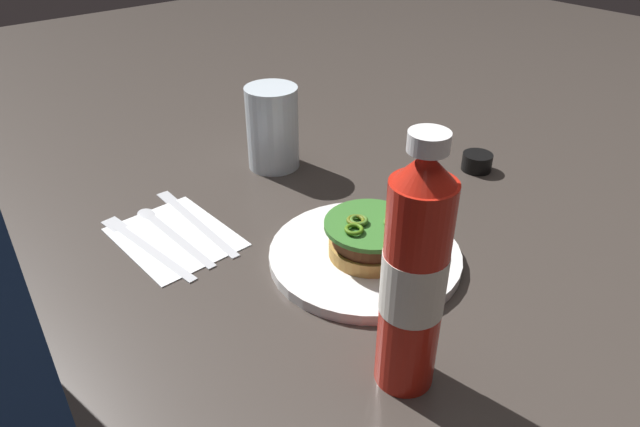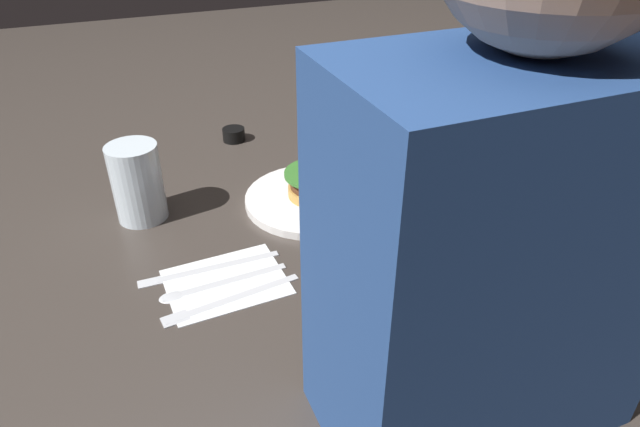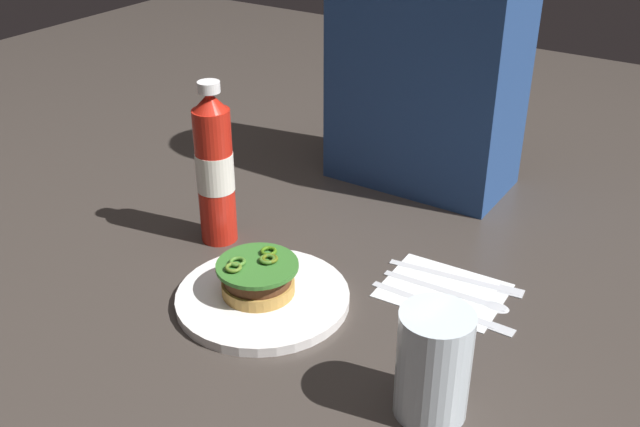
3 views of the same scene
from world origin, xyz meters
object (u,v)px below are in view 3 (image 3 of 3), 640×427
Objects in this scene: butter_knife at (450,308)px; spoon_utensil at (463,294)px; fork_utensil at (467,278)px; diner_person at (429,42)px; dinner_plate at (263,298)px; ketchup_bottle at (215,169)px; water_glass at (433,364)px; burger_sandwich at (258,277)px; napkin at (443,290)px.

spoon_utensil is (0.00, 0.04, 0.00)m from butter_knife.
diner_person is at bearing 127.69° from fork_utensil.
ketchup_bottle is (-0.16, 0.10, 0.11)m from dinner_plate.
water_glass is 0.71× the size of spoon_utensil.
burger_sandwich is at bearing 167.23° from water_glass.
burger_sandwich is 0.26m from napkin.
burger_sandwich is 0.30m from fork_utensil.
diner_person is (0.01, 0.47, 0.25)m from dinner_plate.
diner_person is at bearing 121.49° from napkin.
diner_person is (-0.21, 0.27, 0.25)m from fork_utensil.
spoon_utensil is at bearing 104.20° from water_glass.
butter_knife and fork_utensil have the same top height.
napkin is (0.21, 0.16, -0.04)m from burger_sandwich.
butter_knife is at bearing 27.23° from burger_sandwich.
burger_sandwich is 0.30m from water_glass.
ketchup_bottle reaches higher than napkin.
ketchup_bottle is 0.39m from napkin.
napkin is at bearing -177.50° from spoon_utensil.
ketchup_bottle is 0.41m from fork_utensil.
fork_utensil is at bearing 42.06° from burger_sandwich.
butter_knife is (0.03, -0.04, 0.00)m from napkin.
burger_sandwich is 0.29m from spoon_utensil.
napkin is 0.83× the size of fork_utensil.
dinner_plate reaches higher than fork_utensil.
water_glass is at bearing -69.06° from napkin.
dinner_plate is 1.28× the size of spoon_utensil.
diner_person is (-0.22, 0.35, 0.25)m from butter_knife.
diner_person is (-0.28, 0.54, 0.19)m from water_glass.
burger_sandwich is 0.20× the size of diner_person.
spoon_utensil is at bearing 8.68° from ketchup_bottle.
fork_utensil is 0.42m from diner_person.
spoon_utensil is at bearing -54.67° from diner_person.
ketchup_bottle is 1.29× the size of fork_utensil.
spoon_utensil is at bearing 88.61° from butter_knife.
fork_utensil is at bearing 104.44° from water_glass.
burger_sandwich is at bearing 179.37° from dinner_plate.
burger_sandwich is (-0.01, 0.00, 0.03)m from dinner_plate.
burger_sandwich is 0.44× the size of ketchup_bottle.
water_glass reaches higher than napkin.
napkin is 0.45m from diner_person.
dinner_plate is 0.28m from spoon_utensil.
burger_sandwich reaches higher than butter_knife.
dinner_plate is 2.13× the size of burger_sandwich.
dinner_plate reaches higher than napkin.
butter_knife is at bearing -58.07° from diner_person.
diner_person is (0.02, 0.47, 0.22)m from burger_sandwich.
dinner_plate is at bearing -144.66° from spoon_utensil.
diner_person is at bearing 89.05° from dinner_plate.
water_glass is at bearing -13.08° from dinner_plate.
fork_utensil is (0.22, 0.20, -0.03)m from burger_sandwich.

